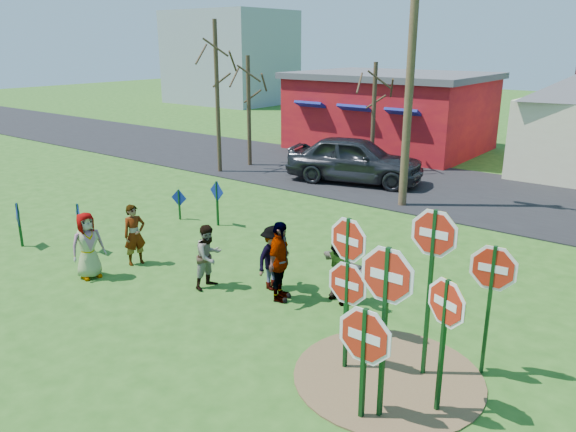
{
  "coord_description": "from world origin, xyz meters",
  "views": [
    {
      "loc": [
        8.18,
        -8.57,
        5.44
      ],
      "look_at": [
        0.45,
        1.49,
        1.47
      ],
      "focal_mm": 35.0,
      "sensor_mm": 36.0,
      "label": 1
    }
  ],
  "objects_px": {
    "stop_sign_b": "(433,251)",
    "stop_sign_c": "(386,295)",
    "utility_pole": "(411,66)",
    "person_a": "(88,245)",
    "person_b": "(135,235)",
    "suv": "(355,159)",
    "stop_sign_a": "(347,293)",
    "stop_sign_d": "(492,279)"
  },
  "relations": [
    {
      "from": "person_a",
      "to": "person_b",
      "type": "bearing_deg",
      "value": 4.14
    },
    {
      "from": "person_b",
      "to": "utility_pole",
      "type": "bearing_deg",
      "value": -2.76
    },
    {
      "from": "stop_sign_b",
      "to": "suv",
      "type": "xyz_separation_m",
      "value": [
        -7.96,
        10.95,
        -1.29
      ]
    },
    {
      "from": "stop_sign_b",
      "to": "person_b",
      "type": "height_order",
      "value": "stop_sign_b"
    },
    {
      "from": "stop_sign_a",
      "to": "suv",
      "type": "relative_size",
      "value": 0.39
    },
    {
      "from": "stop_sign_a",
      "to": "stop_sign_c",
      "type": "distance_m",
      "value": 1.5
    },
    {
      "from": "person_a",
      "to": "person_b",
      "type": "relative_size",
      "value": 1.04
    },
    {
      "from": "stop_sign_b",
      "to": "utility_pole",
      "type": "bearing_deg",
      "value": 118.02
    },
    {
      "from": "stop_sign_b",
      "to": "utility_pole",
      "type": "relative_size",
      "value": 0.35
    },
    {
      "from": "stop_sign_b",
      "to": "person_b",
      "type": "distance_m",
      "value": 8.05
    },
    {
      "from": "person_b",
      "to": "utility_pole",
      "type": "height_order",
      "value": "utility_pole"
    },
    {
      "from": "person_a",
      "to": "suv",
      "type": "bearing_deg",
      "value": 12.26
    },
    {
      "from": "stop_sign_b",
      "to": "stop_sign_d",
      "type": "bearing_deg",
      "value": 39.53
    },
    {
      "from": "stop_sign_b",
      "to": "stop_sign_c",
      "type": "distance_m",
      "value": 1.47
    },
    {
      "from": "stop_sign_b",
      "to": "person_b",
      "type": "relative_size",
      "value": 1.97
    },
    {
      "from": "stop_sign_a",
      "to": "stop_sign_b",
      "type": "height_order",
      "value": "stop_sign_b"
    },
    {
      "from": "stop_sign_a",
      "to": "person_a",
      "type": "bearing_deg",
      "value": -175.9
    },
    {
      "from": "stop_sign_a",
      "to": "person_a",
      "type": "height_order",
      "value": "stop_sign_a"
    },
    {
      "from": "person_b",
      "to": "suv",
      "type": "height_order",
      "value": "suv"
    },
    {
      "from": "person_a",
      "to": "suv",
      "type": "xyz_separation_m",
      "value": [
        0.15,
        11.97,
        0.14
      ]
    },
    {
      "from": "stop_sign_a",
      "to": "stop_sign_d",
      "type": "distance_m",
      "value": 2.35
    },
    {
      "from": "stop_sign_b",
      "to": "suv",
      "type": "distance_m",
      "value": 13.6
    },
    {
      "from": "stop_sign_b",
      "to": "person_a",
      "type": "relative_size",
      "value": 1.9
    },
    {
      "from": "stop_sign_c",
      "to": "stop_sign_d",
      "type": "height_order",
      "value": "stop_sign_c"
    },
    {
      "from": "stop_sign_c",
      "to": "person_a",
      "type": "height_order",
      "value": "stop_sign_c"
    },
    {
      "from": "person_b",
      "to": "suv",
      "type": "distance_m",
      "value": 10.76
    },
    {
      "from": "stop_sign_a",
      "to": "stop_sign_c",
      "type": "bearing_deg",
      "value": -34.86
    },
    {
      "from": "stop_sign_d",
      "to": "person_b",
      "type": "bearing_deg",
      "value": 177.41
    },
    {
      "from": "stop_sign_a",
      "to": "stop_sign_b",
      "type": "distance_m",
      "value": 1.56
    },
    {
      "from": "stop_sign_a",
      "to": "stop_sign_b",
      "type": "bearing_deg",
      "value": 30.04
    },
    {
      "from": "stop_sign_a",
      "to": "utility_pole",
      "type": "relative_size",
      "value": 0.24
    },
    {
      "from": "utility_pole",
      "to": "suv",
      "type": "bearing_deg",
      "value": 148.73
    },
    {
      "from": "stop_sign_a",
      "to": "stop_sign_b",
      "type": "xyz_separation_m",
      "value": [
        1.16,
        0.65,
        0.82
      ]
    },
    {
      "from": "stop_sign_a",
      "to": "stop_sign_d",
      "type": "relative_size",
      "value": 0.85
    },
    {
      "from": "stop_sign_b",
      "to": "stop_sign_c",
      "type": "bearing_deg",
      "value": -92.07
    },
    {
      "from": "person_a",
      "to": "utility_pole",
      "type": "xyz_separation_m",
      "value": [
        3.16,
        10.14,
        3.86
      ]
    },
    {
      "from": "stop_sign_c",
      "to": "utility_pole",
      "type": "relative_size",
      "value": 0.33
    },
    {
      "from": "stop_sign_a",
      "to": "person_a",
      "type": "distance_m",
      "value": 6.98
    },
    {
      "from": "stop_sign_a",
      "to": "suv",
      "type": "distance_m",
      "value": 13.45
    },
    {
      "from": "stop_sign_c",
      "to": "suv",
      "type": "relative_size",
      "value": 0.54
    },
    {
      "from": "stop_sign_d",
      "to": "person_b",
      "type": "relative_size",
      "value": 1.57
    },
    {
      "from": "stop_sign_b",
      "to": "suv",
      "type": "relative_size",
      "value": 0.57
    }
  ]
}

